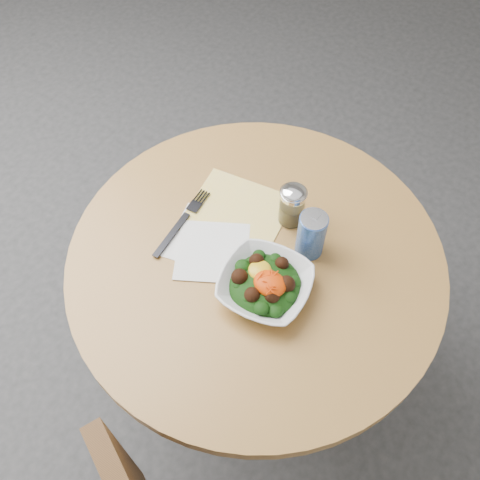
{
  "coord_description": "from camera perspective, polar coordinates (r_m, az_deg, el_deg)",
  "views": [
    {
      "loc": [
        0.34,
        -0.59,
        1.82
      ],
      "look_at": [
        -0.03,
        -0.02,
        0.81
      ],
      "focal_mm": 40.0,
      "sensor_mm": 36.0,
      "label": 1
    }
  ],
  "objects": [
    {
      "name": "table",
      "position": [
        1.44,
        1.52,
        -5.92
      ],
      "size": [
        0.9,
        0.9,
        0.75
      ],
      "color": "black",
      "rests_on": "ground"
    },
    {
      "name": "spice_shaker",
      "position": [
        1.29,
        5.57,
        3.73
      ],
      "size": [
        0.07,
        0.07,
        0.12
      ],
      "color": "silver",
      "rests_on": "table"
    },
    {
      "name": "paper_napkins",
      "position": [
        1.29,
        -3.26,
        -0.49
      ],
      "size": [
        0.25,
        0.24,
        0.0
      ],
      "color": "white",
      "rests_on": "table"
    },
    {
      "name": "fork",
      "position": [
        1.33,
        -6.1,
        2.1
      ],
      "size": [
        0.04,
        0.23,
        0.0
      ],
      "color": "black",
      "rests_on": "table"
    },
    {
      "name": "cloth_napkin",
      "position": [
        1.34,
        -0.36,
        2.93
      ],
      "size": [
        0.26,
        0.25,
        0.0
      ],
      "primitive_type": "cube",
      "rotation": [
        0.0,
        0.0,
        0.15
      ],
      "color": "yellow",
      "rests_on": "table"
    },
    {
      "name": "salad_bowl",
      "position": [
        1.2,
        2.7,
        -4.76
      ],
      "size": [
        0.23,
        0.23,
        0.08
      ],
      "color": "silver",
      "rests_on": "table"
    },
    {
      "name": "beverage_can",
      "position": [
        1.24,
        7.61,
        0.59
      ],
      "size": [
        0.07,
        0.07,
        0.13
      ],
      "color": "#0D2B97",
      "rests_on": "table"
    },
    {
      "name": "ground",
      "position": [
        1.94,
        1.15,
        -13.6
      ],
      "size": [
        6.0,
        6.0,
        0.0
      ],
      "primitive_type": "plane",
      "color": "#2E2E30",
      "rests_on": "ground"
    }
  ]
}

